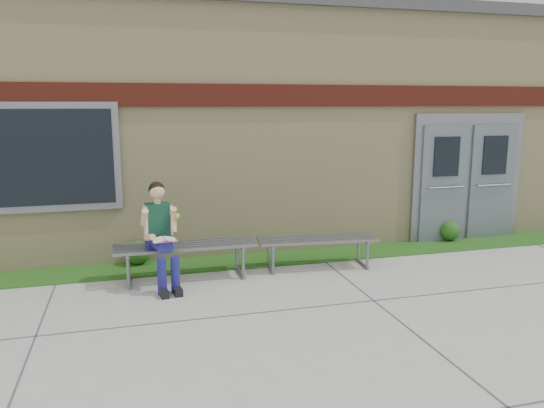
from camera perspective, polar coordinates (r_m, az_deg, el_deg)
name	(u,v)px	position (r m, az deg, el deg)	size (l,w,h in m)	color
ground	(313,325)	(6.20, 4.44, -12.84)	(80.00, 80.00, 0.00)	#9E9E99
grass_strip	(259,260)	(8.54, -1.45, -6.02)	(16.00, 0.80, 0.02)	#1E4A13
school_building	(220,121)	(11.50, -5.59, 8.88)	(16.20, 6.22, 4.20)	beige
bench_left	(185,252)	(7.66, -9.32, -5.12)	(1.98, 0.56, 0.52)	slate
bench_right	(318,245)	(8.11, 4.93, -4.38)	(1.85, 0.68, 0.47)	slate
girl	(161,232)	(7.34, -11.87, -2.97)	(0.53, 0.85, 1.43)	#161755
shrub_mid	(138,252)	(8.50, -14.23, -5.05)	(0.38, 0.38, 0.38)	#1E4A13
shrub_east	(450,231)	(10.17, 18.57, -2.74)	(0.35, 0.35, 0.35)	#1E4A13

